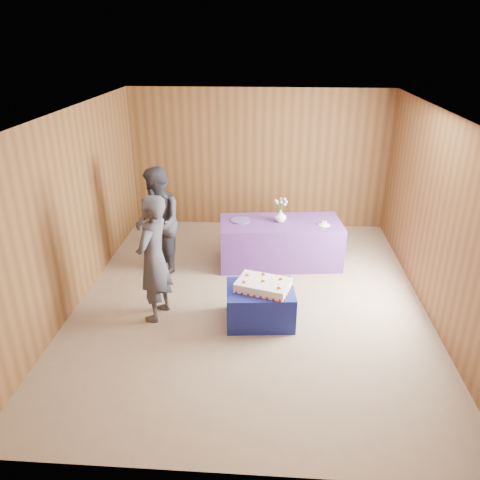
# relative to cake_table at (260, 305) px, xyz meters

# --- Properties ---
(ground) EXTENTS (6.00, 6.00, 0.00)m
(ground) POSITION_rel_cake_table_xyz_m (-0.15, 0.54, -0.25)
(ground) COLOR gray
(ground) RESTS_ON ground
(room_shell) EXTENTS (5.04, 6.04, 2.72)m
(room_shell) POSITION_rel_cake_table_xyz_m (-0.15, 0.54, 1.55)
(room_shell) COLOR brown
(room_shell) RESTS_ON ground
(cake_table) EXTENTS (0.96, 0.78, 0.50)m
(cake_table) POSITION_rel_cake_table_xyz_m (0.00, 0.00, 0.00)
(cake_table) COLOR navy
(cake_table) RESTS_ON ground
(serving_table) EXTENTS (2.09, 1.11, 0.75)m
(serving_table) POSITION_rel_cake_table_xyz_m (0.28, 1.79, 0.12)
(serving_table) COLOR #64328A
(serving_table) RESTS_ON ground
(sheet_cake) EXTENTS (0.82, 0.67, 0.16)m
(sheet_cake) POSITION_rel_cake_table_xyz_m (0.04, -0.01, 0.31)
(sheet_cake) COLOR white
(sheet_cake) RESTS_ON cake_table
(vase) EXTENTS (0.23, 0.23, 0.20)m
(vase) POSITION_rel_cake_table_xyz_m (0.27, 1.81, 0.60)
(vase) COLOR white
(vase) RESTS_ON serving_table
(flower_spray) EXTENTS (0.22, 0.22, 0.17)m
(flower_spray) POSITION_rel_cake_table_xyz_m (0.27, 1.81, 0.84)
(flower_spray) COLOR #2A692C
(flower_spray) RESTS_ON vase
(platter) EXTENTS (0.43, 0.43, 0.02)m
(platter) POSITION_rel_cake_table_xyz_m (-0.39, 1.79, 0.51)
(platter) COLOR #574A94
(platter) RESTS_ON serving_table
(plate) EXTENTS (0.20, 0.20, 0.01)m
(plate) POSITION_rel_cake_table_xyz_m (0.99, 1.69, 0.51)
(plate) COLOR white
(plate) RESTS_ON serving_table
(cake_slice) EXTENTS (0.08, 0.07, 0.08)m
(cake_slice) POSITION_rel_cake_table_xyz_m (0.99, 1.69, 0.54)
(cake_slice) COLOR white
(cake_slice) RESTS_ON plate
(knife) EXTENTS (0.26, 0.09, 0.00)m
(knife) POSITION_rel_cake_table_xyz_m (0.99, 1.54, 0.50)
(knife) COLOR #B6B6BB
(knife) RESTS_ON serving_table
(guest_left) EXTENTS (0.56, 0.73, 1.77)m
(guest_left) POSITION_rel_cake_table_xyz_m (-1.42, 0.03, 0.63)
(guest_left) COLOR #383741
(guest_left) RESTS_ON ground
(guest_right) EXTENTS (0.98, 1.06, 1.75)m
(guest_right) POSITION_rel_cake_table_xyz_m (-1.67, 1.33, 0.63)
(guest_right) COLOR #2E2F38
(guest_right) RESTS_ON ground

